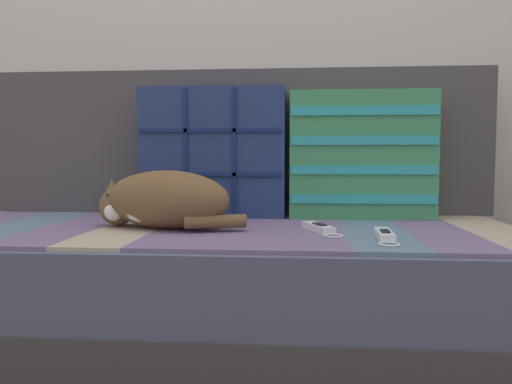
{
  "coord_description": "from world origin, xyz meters",
  "views": [
    {
      "loc": [
        0.21,
        -1.28,
        0.54
      ],
      "look_at": [
        0.1,
        0.05,
        0.45
      ],
      "focal_mm": 35.0,
      "sensor_mm": 36.0,
      "label": 1
    }
  ],
  "objects_px": {
    "couch": "(224,285)",
    "game_remote_near": "(385,235)",
    "throw_pillow_quilted": "(213,153)",
    "throw_pillow_striped": "(361,155)",
    "game_remote_far": "(319,228)",
    "sleeping_cat": "(161,201)"
  },
  "relations": [
    {
      "from": "throw_pillow_striped",
      "to": "sleeping_cat",
      "type": "xyz_separation_m",
      "value": [
        -0.57,
        -0.29,
        -0.13
      ]
    },
    {
      "from": "throw_pillow_striped",
      "to": "game_remote_near",
      "type": "xyz_separation_m",
      "value": [
        0.0,
        -0.43,
        -0.19
      ]
    },
    {
      "from": "throw_pillow_quilted",
      "to": "game_remote_near",
      "type": "distance_m",
      "value": 0.67
    },
    {
      "from": "couch",
      "to": "game_remote_near",
      "type": "bearing_deg",
      "value": -27.59
    },
    {
      "from": "throw_pillow_quilted",
      "to": "throw_pillow_striped",
      "type": "bearing_deg",
      "value": -0.06
    },
    {
      "from": "throw_pillow_striped",
      "to": "sleeping_cat",
      "type": "bearing_deg",
      "value": -152.81
    },
    {
      "from": "throw_pillow_striped",
      "to": "game_remote_near",
      "type": "bearing_deg",
      "value": -89.35
    },
    {
      "from": "couch",
      "to": "game_remote_far",
      "type": "height_order",
      "value": "game_remote_far"
    },
    {
      "from": "game_remote_far",
      "to": "sleeping_cat",
      "type": "bearing_deg",
      "value": 176.75
    },
    {
      "from": "throw_pillow_striped",
      "to": "game_remote_far",
      "type": "xyz_separation_m",
      "value": [
        -0.15,
        -0.32,
        -0.19
      ]
    },
    {
      "from": "throw_pillow_striped",
      "to": "game_remote_far",
      "type": "relative_size",
      "value": 2.27
    },
    {
      "from": "sleeping_cat",
      "to": "throw_pillow_striped",
      "type": "bearing_deg",
      "value": 27.19
    },
    {
      "from": "couch",
      "to": "throw_pillow_striped",
      "type": "distance_m",
      "value": 0.6
    },
    {
      "from": "throw_pillow_striped",
      "to": "game_remote_far",
      "type": "height_order",
      "value": "throw_pillow_striped"
    },
    {
      "from": "throw_pillow_striped",
      "to": "game_remote_far",
      "type": "bearing_deg",
      "value": -114.58
    },
    {
      "from": "throw_pillow_quilted",
      "to": "sleeping_cat",
      "type": "distance_m",
      "value": 0.34
    },
    {
      "from": "couch",
      "to": "game_remote_far",
      "type": "distance_m",
      "value": 0.34
    },
    {
      "from": "couch",
      "to": "throw_pillow_striped",
      "type": "relative_size",
      "value": 3.85
    },
    {
      "from": "couch",
      "to": "throw_pillow_striped",
      "type": "bearing_deg",
      "value": 26.63
    },
    {
      "from": "game_remote_near",
      "to": "throw_pillow_quilted",
      "type": "bearing_deg",
      "value": 138.49
    },
    {
      "from": "throw_pillow_quilted",
      "to": "sleeping_cat",
      "type": "height_order",
      "value": "throw_pillow_quilted"
    },
    {
      "from": "throw_pillow_quilted",
      "to": "game_remote_far",
      "type": "relative_size",
      "value": 2.34
    }
  ]
}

